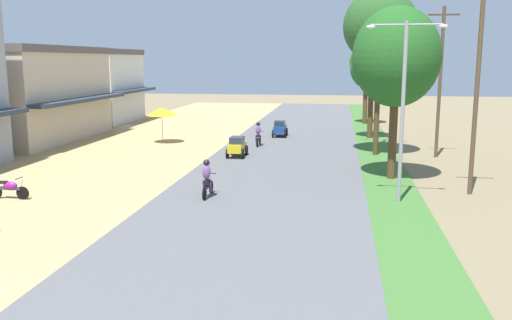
{
  "coord_description": "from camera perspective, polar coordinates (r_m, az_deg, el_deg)",
  "views": [
    {
      "loc": [
        3.27,
        -4.48,
        5.92
      ],
      "look_at": [
        -0.25,
        18.52,
        1.66
      ],
      "focal_mm": 38.55,
      "sensor_mm": 36.0,
      "label": 1
    }
  ],
  "objects": [
    {
      "name": "motorbike_foreground_rider",
      "position": [
        23.74,
        -5.08,
        -2.0
      ],
      "size": [
        0.54,
        1.8,
        1.66
      ],
      "color": "black",
      "rests_on": "road_strip"
    },
    {
      "name": "utility_pole_far",
      "position": [
        25.77,
        21.98,
        7.31
      ],
      "size": [
        1.8,
        0.2,
        9.38
      ],
      "color": "brown",
      "rests_on": "ground"
    },
    {
      "name": "median_tree_fourth",
      "position": [
        51.98,
        11.41,
        9.9
      ],
      "size": [
        3.08,
        3.08,
        7.3
      ],
      "color": "#4C351E",
      "rests_on": "median_strip"
    },
    {
      "name": "median_tree_nearest",
      "position": [
        27.81,
        14.36,
        10.26
      ],
      "size": [
        4.24,
        4.24,
        8.42
      ],
      "color": "#4C351E",
      "rests_on": "median_strip"
    },
    {
      "name": "median_tree_second",
      "position": [
        34.84,
        12.76,
        13.34
      ],
      "size": [
        4.45,
        4.45,
        10.08
      ],
      "color": "#4C351E",
      "rests_on": "median_strip"
    },
    {
      "name": "parked_motorbike_third",
      "position": [
        25.66,
        -24.22,
        -2.64
      ],
      "size": [
        1.8,
        0.54,
        0.94
      ],
      "color": "black",
      "rests_on": "dirt_shoulder"
    },
    {
      "name": "streetlamp_mid",
      "position": [
        38.33,
        12.59,
        7.94
      ],
      "size": [
        3.16,
        0.2,
        7.63
      ],
      "color": "gray",
      "rests_on": "median_strip"
    },
    {
      "name": "motorbike_ahead_second",
      "position": [
        37.79,
        0.24,
        2.66
      ],
      "size": [
        0.54,
        1.8,
        1.66
      ],
      "color": "black",
      "rests_on": "road_strip"
    },
    {
      "name": "shophouse_far",
      "position": [
        55.04,
        -16.44,
        7.38
      ],
      "size": [
        8.31,
        8.43,
        6.9
      ],
      "color": "silver",
      "rests_on": "ground"
    },
    {
      "name": "car_hatchback_blue",
      "position": [
        42.46,
        2.5,
        3.35
      ],
      "size": [
        1.04,
        2.0,
        1.23
      ],
      "color": "navy",
      "rests_on": "road_strip"
    },
    {
      "name": "vendor_umbrella",
      "position": [
        39.64,
        -9.74,
        4.98
      ],
      "size": [
        2.2,
        2.2,
        2.52
      ],
      "color": "#99999E",
      "rests_on": "dirt_shoulder"
    },
    {
      "name": "median_tree_third",
      "position": [
        42.45,
        11.94,
        9.15
      ],
      "size": [
        3.22,
        3.22,
        6.74
      ],
      "color": "#4C351E",
      "rests_on": "median_strip"
    },
    {
      "name": "utility_pole_near",
      "position": [
        35.23,
        18.57,
        7.87
      ],
      "size": [
        1.8,
        0.2,
        9.05
      ],
      "color": "brown",
      "rests_on": "ground"
    },
    {
      "name": "shophouse_mid",
      "position": [
        44.14,
        -23.25,
        6.33
      ],
      "size": [
        9.81,
        12.87,
        6.9
      ],
      "color": "#C6B299",
      "rests_on": "ground"
    },
    {
      "name": "streetlamp_near",
      "position": [
        23.16,
        15.03,
        6.09
      ],
      "size": [
        3.16,
        0.2,
        7.38
      ],
      "color": "gray",
      "rests_on": "median_strip"
    },
    {
      "name": "car_hatchback_yellow",
      "position": [
        33.53,
        -1.98,
        1.48
      ],
      "size": [
        1.04,
        2.0,
        1.23
      ],
      "color": "gold",
      "rests_on": "road_strip"
    }
  ]
}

